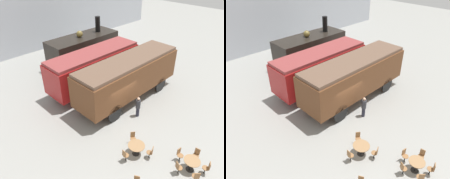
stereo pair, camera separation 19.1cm
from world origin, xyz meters
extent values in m
plane|color=gray|center=(0.00, 0.00, 0.00)|extent=(80.00, 80.00, 0.00)
cube|color=#B2B7C1|center=(0.00, 15.52, 4.50)|extent=(44.00, 0.15, 9.00)
cube|color=black|center=(3.53, 8.44, 1.85)|extent=(7.45, 2.71, 2.48)
cylinder|color=black|center=(5.57, 8.44, 3.87)|extent=(0.52, 0.52, 1.56)
sphere|color=brown|center=(3.15, 8.44, 3.39)|extent=(0.64, 0.64, 0.64)
cylinder|color=black|center=(5.76, 7.15, 0.47)|extent=(0.94, 0.12, 0.94)
cylinder|color=black|center=(5.76, 9.73, 0.47)|extent=(0.94, 0.12, 0.94)
cylinder|color=black|center=(1.29, 7.15, 0.47)|extent=(0.94, 0.12, 0.94)
cylinder|color=black|center=(1.29, 9.73, 0.47)|extent=(0.94, 0.12, 0.94)
cube|color=maroon|center=(1.29, 4.19, 1.93)|extent=(8.44, 2.53, 2.40)
cone|color=maroon|center=(6.46, 4.19, 1.93)|extent=(1.90, 2.28, 2.28)
cube|color=brown|center=(1.29, 4.19, 3.25)|extent=(8.27, 2.33, 0.24)
cylinder|color=black|center=(3.82, 2.98, 0.57)|extent=(1.13, 0.12, 1.13)
cylinder|color=black|center=(3.82, 5.39, 0.57)|extent=(1.13, 0.12, 1.13)
cylinder|color=black|center=(-1.24, 2.98, 0.57)|extent=(1.13, 0.12, 1.13)
cylinder|color=black|center=(-1.24, 5.39, 0.57)|extent=(1.13, 0.12, 1.13)
cube|color=brown|center=(1.95, 0.97, 2.07)|extent=(9.28, 2.67, 2.40)
cube|color=brown|center=(1.95, 0.97, 3.39)|extent=(9.10, 2.46, 0.24)
cylinder|color=black|center=(4.73, -0.31, 0.67)|extent=(1.35, 0.12, 1.35)
cylinder|color=black|center=(4.73, 2.24, 0.67)|extent=(1.35, 0.12, 1.35)
cylinder|color=black|center=(-0.83, -0.31, 0.67)|extent=(1.35, 0.12, 1.35)
cylinder|color=black|center=(-0.83, 2.24, 0.67)|extent=(1.35, 0.12, 1.35)
cylinder|color=black|center=(-0.88, -6.14, 0.01)|extent=(0.44, 0.44, 0.02)
cylinder|color=black|center=(-0.88, -6.14, 0.36)|extent=(0.08, 0.08, 0.69)
cylinder|color=#9E754C|center=(-0.88, -6.14, 0.72)|extent=(0.88, 0.88, 0.03)
cylinder|color=black|center=(-2.12, -3.29, 0.01)|extent=(0.44, 0.44, 0.02)
cylinder|color=black|center=(-2.12, -3.29, 0.35)|extent=(0.08, 0.08, 0.66)
cylinder|color=#9E754C|center=(-2.12, -3.29, 0.70)|extent=(1.00, 1.00, 0.03)
cube|color=olive|center=(-3.79, -4.69, 0.66)|extent=(0.18, 0.27, 0.42)
cylinder|color=olive|center=(-1.42, -6.65, 0.43)|extent=(0.36, 0.36, 0.03)
cube|color=olive|center=(-1.53, -6.76, 0.66)|extent=(0.23, 0.23, 0.42)
cylinder|color=black|center=(-0.56, -6.80, 0.21)|extent=(0.06, 0.06, 0.42)
cylinder|color=olive|center=(-0.56, -6.80, 0.43)|extent=(0.36, 0.36, 0.03)
cube|color=olive|center=(-0.49, -6.94, 0.66)|extent=(0.28, 0.16, 0.42)
cylinder|color=black|center=(-0.15, -6.04, 0.21)|extent=(0.06, 0.06, 0.42)
cylinder|color=olive|center=(-0.15, -6.04, 0.43)|extent=(0.36, 0.36, 0.03)
cube|color=olive|center=(0.00, -6.01, 0.66)|extent=(0.08, 0.29, 0.42)
cylinder|color=black|center=(-0.75, -5.41, 0.21)|extent=(0.06, 0.06, 0.42)
cylinder|color=olive|center=(-0.75, -5.41, 0.43)|extent=(0.36, 0.36, 0.03)
cube|color=olive|center=(-0.73, -5.26, 0.66)|extent=(0.29, 0.09, 0.42)
cylinder|color=black|center=(-1.54, -5.79, 0.21)|extent=(0.06, 0.06, 0.42)
cylinder|color=olive|center=(-1.54, -5.79, 0.43)|extent=(0.36, 0.36, 0.03)
cube|color=olive|center=(-1.67, -5.72, 0.66)|extent=(0.17, 0.27, 0.42)
cylinder|color=black|center=(-2.92, -3.20, 0.21)|extent=(0.06, 0.06, 0.42)
cylinder|color=olive|center=(-2.92, -3.20, 0.43)|extent=(0.36, 0.36, 0.03)
cube|color=olive|center=(-3.07, -3.18, 0.66)|extent=(0.07, 0.29, 0.42)
cylinder|color=black|center=(-1.81, -4.03, 0.21)|extent=(0.06, 0.06, 0.42)
cylinder|color=olive|center=(-1.81, -4.03, 0.43)|extent=(0.36, 0.36, 0.03)
cube|color=olive|center=(-1.75, -4.17, 0.66)|extent=(0.28, 0.15, 0.42)
cylinder|color=black|center=(-1.65, -2.65, 0.21)|extent=(0.06, 0.06, 0.42)
cylinder|color=olive|center=(-1.65, -2.65, 0.43)|extent=(0.36, 0.36, 0.03)
cube|color=olive|center=(-1.55, -2.53, 0.66)|extent=(0.25, 0.20, 0.42)
cylinder|color=#262633|center=(0.72, -1.09, 0.37)|extent=(0.24, 0.24, 0.75)
cylinder|color=#333338|center=(0.72, -1.09, 1.08)|extent=(0.34, 0.34, 0.66)
sphere|color=tan|center=(0.72, -1.09, 1.52)|extent=(0.22, 0.22, 0.22)
camera|label=1|loc=(-9.49, -8.60, 10.25)|focal=35.00mm
camera|label=2|loc=(-9.36, -8.73, 10.25)|focal=35.00mm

